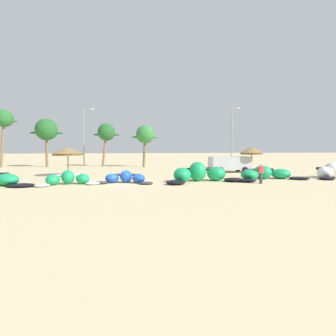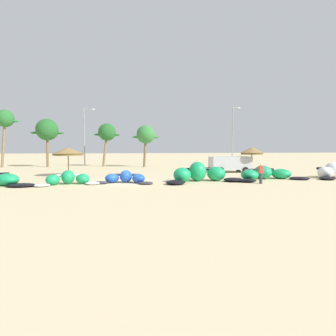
% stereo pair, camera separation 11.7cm
% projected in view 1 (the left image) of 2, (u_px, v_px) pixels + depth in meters
% --- Properties ---
extents(ground_plane, '(260.00, 260.00, 0.00)m').
position_uv_depth(ground_plane, '(122.00, 182.00, 23.97)').
color(ground_plane, beige).
extents(kite_left, '(4.99, 2.70, 1.11)m').
position_uv_depth(kite_left, '(68.00, 179.00, 22.38)').
color(kite_left, white).
rests_on(kite_left, ground).
extents(kite_left_of_center, '(4.98, 2.93, 1.02)m').
position_uv_depth(kite_left_of_center, '(125.00, 178.00, 23.40)').
color(kite_left_of_center, '#333338').
rests_on(kite_left_of_center, ground).
extents(kite_center, '(7.20, 4.03, 1.67)m').
position_uv_depth(kite_center, '(200.00, 174.00, 24.34)').
color(kite_center, black).
rests_on(kite_center, ground).
extents(kite_right_of_center, '(7.71, 4.13, 1.24)m').
position_uv_depth(kite_right_of_center, '(265.00, 174.00, 26.12)').
color(kite_right_of_center, black).
rests_on(kite_right_of_center, ground).
extents(kite_right, '(6.81, 3.93, 1.47)m').
position_uv_depth(kite_right, '(336.00, 172.00, 27.62)').
color(kite_right, black).
rests_on(kite_right, ground).
extents(beach_umbrella_near_van, '(3.16, 3.16, 2.91)m').
position_uv_depth(beach_umbrella_near_van, '(68.00, 151.00, 28.89)').
color(beach_umbrella_near_van, brown).
rests_on(beach_umbrella_near_van, ground).
extents(beach_umbrella_middle, '(2.65, 2.65, 2.97)m').
position_uv_depth(beach_umbrella_middle, '(252.00, 151.00, 33.23)').
color(beach_umbrella_middle, brown).
rests_on(beach_umbrella_middle, ground).
extents(parked_van, '(4.76, 2.30, 1.84)m').
position_uv_depth(parked_van, '(229.00, 163.00, 33.55)').
color(parked_van, '#B2B7BC').
rests_on(parked_van, ground).
extents(person_near_kites, '(0.36, 0.24, 1.62)m').
position_uv_depth(person_near_kites, '(261.00, 174.00, 22.85)').
color(person_near_kites, '#383842').
rests_on(person_near_kites, ground).
extents(palm_leftmost, '(3.82, 2.55, 8.45)m').
position_uv_depth(palm_leftmost, '(4.00, 120.00, 41.50)').
color(palm_leftmost, '#7F6647').
rests_on(palm_leftmost, ground).
extents(palm_left, '(4.87, 3.25, 7.23)m').
position_uv_depth(palm_left, '(46.00, 130.00, 42.56)').
color(palm_left, brown).
rests_on(palm_left, ground).
extents(palm_left_of_gap, '(4.03, 2.69, 6.66)m').
position_uv_depth(palm_left_of_gap, '(106.00, 133.00, 44.00)').
color(palm_left_of_gap, '#7F6647').
rests_on(palm_left_of_gap, ground).
extents(palm_center_left, '(4.11, 2.74, 6.26)m').
position_uv_depth(palm_center_left, '(145.00, 135.00, 42.56)').
color(palm_center_left, brown).
rests_on(palm_center_left, ground).
extents(lamppost_west, '(1.87, 0.24, 9.31)m').
position_uv_depth(lamppost_west, '(84.00, 134.00, 46.33)').
color(lamppost_west, gray).
rests_on(lamppost_west, ground).
extents(lamppost_west_center, '(1.53, 0.24, 10.20)m').
position_uv_depth(lamppost_west_center, '(232.00, 133.00, 51.37)').
color(lamppost_west_center, gray).
rests_on(lamppost_west_center, ground).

